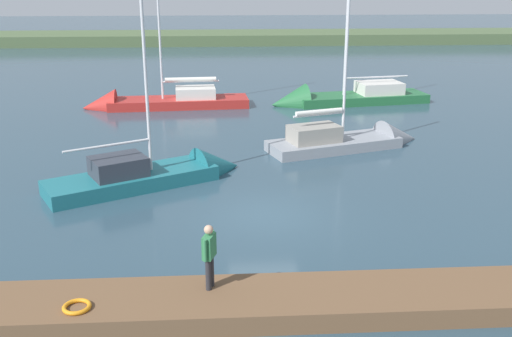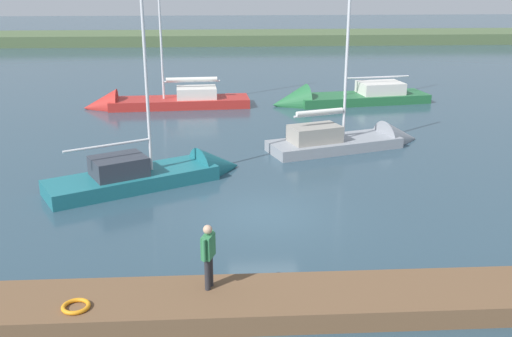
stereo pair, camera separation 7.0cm
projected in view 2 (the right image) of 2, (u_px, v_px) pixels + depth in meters
The scene contains 9 objects.
ground_plane at pixel (265, 215), 19.79m from camera, with size 200.00×200.00×0.00m, color #2D4756.
far_shoreline at pixel (232, 43), 69.08m from camera, with size 180.00×8.00×2.40m, color #4C603D.
dock_pier at pixel (283, 302), 14.07m from camera, with size 19.43×2.00×0.51m, color brown.
life_ring_buoy at pixel (76, 306), 13.33m from camera, with size 0.66×0.66×0.10m, color orange.
sailboat_behind_pier at pixel (162, 177), 22.95m from camera, with size 7.90×5.48×8.25m.
sailboat_inner_slip at pixel (337, 100), 36.65m from camera, with size 10.24×3.92×10.01m.
sailboat_mid_channel at pixel (357, 143), 27.60m from camera, with size 7.91×4.35×7.86m.
sailboat_near_dock at pixel (156, 104), 35.64m from camera, with size 10.11×2.86×12.52m.
person_on_dock at pixel (208, 252), 13.93m from camera, with size 0.35×0.60×1.66m.
Camera 2 is at (1.38, 18.21, 7.78)m, focal length 40.96 mm.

